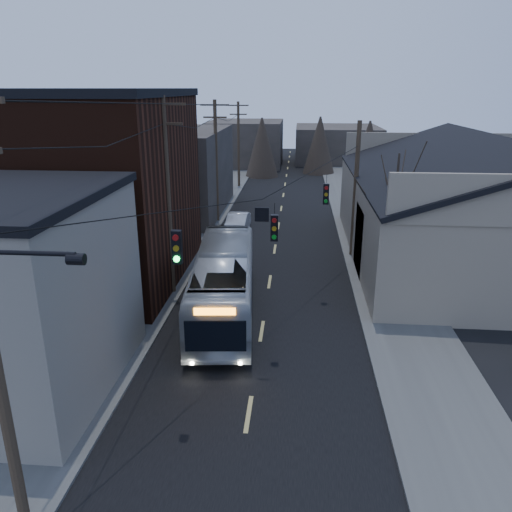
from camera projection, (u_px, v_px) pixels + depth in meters
The scene contains 12 objects.
road_surface at pixel (277, 233), 37.37m from camera, with size 9.00×110.00×0.02m, color black.
sidewalk_left at pixel (192, 230), 37.87m from camera, with size 4.00×110.00×0.12m, color #474744.
sidewalk_right at pixel (365, 234), 36.84m from camera, with size 4.00×110.00×0.12m, color #474744.
building_brick at pixel (87, 191), 27.13m from camera, with size 10.00×12.00×10.00m, color black.
building_left_far at pixel (170, 172), 42.68m from camera, with size 9.00×14.00×7.00m, color #332E29.
warehouse at pixel (485, 218), 30.76m from camera, with size 16.16×20.60×7.73m.
building_far_left at pixel (246, 143), 69.94m from camera, with size 10.00×12.00×6.00m, color #332E29.
building_far_right at pixel (337, 144), 73.79m from camera, with size 12.00×14.00×5.00m, color #332E29.
bare_tree at pixel (393, 222), 26.27m from camera, with size 0.40×0.40×7.20m, color black.
utility_lines at pixel (224, 180), 30.51m from camera, with size 11.24×45.28×10.50m.
bus at pixel (224, 282), 23.68m from camera, with size 2.64×11.29×3.14m, color #A0A6AC.
parked_car at pixel (237, 223), 37.34m from camera, with size 1.49×4.27×1.41m, color #B4B6BC.
Camera 1 is at (1.43, -5.98, 10.31)m, focal length 35.00 mm.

